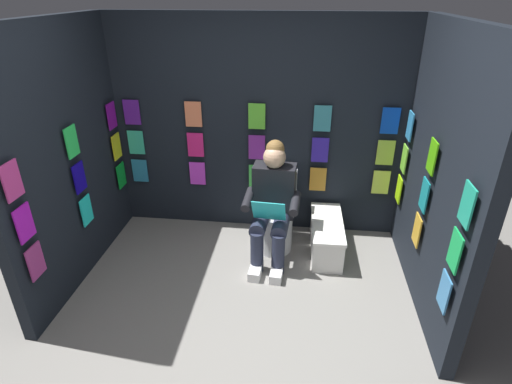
{
  "coord_description": "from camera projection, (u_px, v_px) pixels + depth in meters",
  "views": [
    {
      "loc": [
        -0.45,
        2.08,
        2.44
      ],
      "look_at": [
        -0.09,
        -1.05,
        0.85
      ],
      "focal_mm": 28.64,
      "sensor_mm": 36.0,
      "label": 1
    }
  ],
  "objects": [
    {
      "name": "display_wall_back",
      "position": [
        258.0,
        129.0,
        4.22
      ],
      "size": [
        3.08,
        0.14,
        2.25
      ],
      "color": "black",
      "rests_on": "ground"
    },
    {
      "name": "display_wall_right",
      "position": [
        66.0,
        159.0,
        3.49
      ],
      "size": [
        0.14,
        1.91,
        2.25
      ],
      "color": "black",
      "rests_on": "ground"
    },
    {
      "name": "display_wall_left",
      "position": [
        440.0,
        176.0,
        3.17
      ],
      "size": [
        0.14,
        1.91,
        2.25
      ],
      "color": "black",
      "rests_on": "ground"
    },
    {
      "name": "person_reading",
      "position": [
        272.0,
        204.0,
        3.87
      ],
      "size": [
        0.54,
        0.7,
        1.19
      ],
      "rotation": [
        0.0,
        0.0,
        -0.07
      ],
      "color": "black",
      "rests_on": "ground"
    },
    {
      "name": "ground_plane",
      "position": [
        227.0,
        359.0,
        2.99
      ],
      "size": [
        30.0,
        30.0,
        0.0
      ],
      "primitive_type": "plane",
      "color": "gray"
    },
    {
      "name": "comic_longbox_near",
      "position": [
        326.0,
        236.0,
        4.14
      ],
      "size": [
        0.32,
        0.81,
        0.35
      ],
      "rotation": [
        0.0,
        0.0,
        0.02
      ],
      "color": "white",
      "rests_on": "ground"
    },
    {
      "name": "toilet",
      "position": [
        275.0,
        217.0,
        4.19
      ],
      "size": [
        0.42,
        0.57,
        0.77
      ],
      "rotation": [
        0.0,
        0.0,
        -0.07
      ],
      "color": "white",
      "rests_on": "ground"
    }
  ]
}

